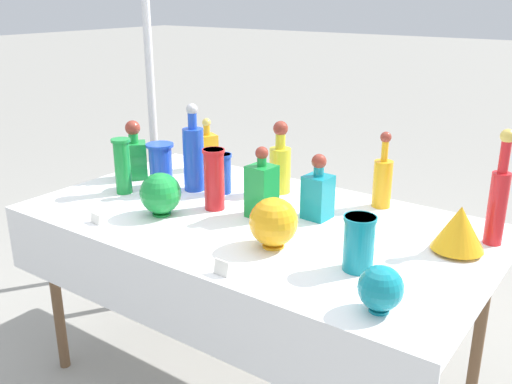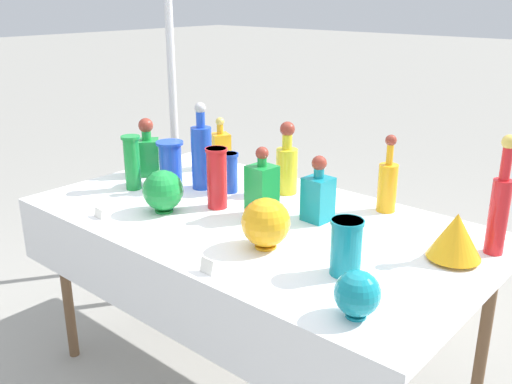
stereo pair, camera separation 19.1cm
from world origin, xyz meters
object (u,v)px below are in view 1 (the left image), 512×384
(tall_bottle_3, at_px, (383,179))
(cardboard_box_behind_left, at_px, (362,245))
(tall_bottle_1, at_px, (280,163))
(slender_vase_4, at_px, (359,242))
(square_decanter_2, at_px, (135,155))
(slender_vase_3, at_px, (223,172))
(slender_vase_2, at_px, (122,164))
(slender_vase_1, at_px, (161,164))
(round_bowl_1, at_px, (381,288))
(tall_bottle_2, at_px, (498,197))
(round_bowl_0, at_px, (161,193))
(cardboard_box_behind_right, at_px, (358,259))
(tall_bottle_0, at_px, (194,156))
(square_decanter_0, at_px, (262,188))
(square_decanter_3, at_px, (207,149))
(canopy_pole, at_px, (152,112))
(square_decanter_1, at_px, (318,193))
(fluted_vase_0, at_px, (459,228))
(slender_vase_0, at_px, (214,178))
(round_bowl_2, at_px, (274,222))

(tall_bottle_3, height_order, cardboard_box_behind_left, tall_bottle_3)
(tall_bottle_1, relative_size, slender_vase_4, 1.76)
(square_decanter_2, bearing_deg, tall_bottle_3, 15.97)
(slender_vase_3, height_order, cardboard_box_behind_left, slender_vase_3)
(slender_vase_2, distance_m, cardboard_box_behind_left, 1.61)
(slender_vase_1, bearing_deg, square_decanter_2, 173.88)
(round_bowl_1, bearing_deg, tall_bottle_2, 78.40)
(tall_bottle_2, bearing_deg, tall_bottle_3, 166.52)
(slender_vase_4, distance_m, round_bowl_0, 0.81)
(tall_bottle_3, xyz_separation_m, cardboard_box_behind_right, (-0.37, 0.64, -0.70))
(slender_vase_2, distance_m, slender_vase_3, 0.42)
(tall_bottle_0, relative_size, slender_vase_3, 2.20)
(square_decanter_0, relative_size, cardboard_box_behind_right, 0.47)
(tall_bottle_3, distance_m, slender_vase_1, 0.94)
(slender_vase_3, bearing_deg, square_decanter_2, -171.34)
(slender_vase_4, distance_m, cardboard_box_behind_right, 1.47)
(square_decanter_3, bearing_deg, slender_vase_1, -87.94)
(tall_bottle_1, distance_m, round_bowl_0, 0.53)
(round_bowl_1, height_order, cardboard_box_behind_left, round_bowl_1)
(tall_bottle_3, distance_m, cardboard_box_behind_left, 1.22)
(tall_bottle_0, height_order, slender_vase_4, tall_bottle_0)
(round_bowl_0, relative_size, cardboard_box_behind_left, 0.30)
(tall_bottle_0, xyz_separation_m, round_bowl_1, (1.05, -0.46, -0.08))
(round_bowl_0, xyz_separation_m, canopy_pole, (-0.81, 0.77, 0.09))
(square_decanter_1, distance_m, square_decanter_2, 0.92)
(tall_bottle_2, xyz_separation_m, round_bowl_1, (-0.13, -0.63, -0.09))
(slender_vase_2, relative_size, slender_vase_3, 1.38)
(square_decanter_3, height_order, cardboard_box_behind_left, square_decanter_3)
(tall_bottle_0, xyz_separation_m, slender_vase_2, (-0.21, -0.20, -0.03))
(slender_vase_2, height_order, fluted_vase_0, slender_vase_2)
(square_decanter_3, bearing_deg, square_decanter_2, -119.31)
(slender_vase_1, height_order, cardboard_box_behind_left, slender_vase_1)
(square_decanter_1, bearing_deg, tall_bottle_3, 60.09)
(round_bowl_0, distance_m, canopy_pole, 1.12)
(square_decanter_1, distance_m, round_bowl_1, 0.67)
(slender_vase_2, bearing_deg, tall_bottle_2, 14.80)
(tall_bottle_2, height_order, slender_vase_0, tall_bottle_2)
(square_decanter_2, bearing_deg, tall_bottle_1, 18.69)
(tall_bottle_3, bearing_deg, slender_vase_3, -158.90)
(slender_vase_0, distance_m, slender_vase_4, 0.70)
(tall_bottle_2, distance_m, round_bowl_2, 0.74)
(slender_vase_0, bearing_deg, square_decanter_0, 11.68)
(slender_vase_1, distance_m, round_bowl_1, 1.27)
(tall_bottle_3, height_order, slender_vase_4, tall_bottle_3)
(slender_vase_0, bearing_deg, slender_vase_3, 118.91)
(square_decanter_3, height_order, canopy_pole, canopy_pole)
(tall_bottle_3, xyz_separation_m, slender_vase_3, (-0.61, -0.23, -0.02))
(round_bowl_0, distance_m, round_bowl_1, 0.97)
(canopy_pole, bearing_deg, tall_bottle_3, -7.76)
(slender_vase_4, bearing_deg, square_decanter_3, 152.63)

